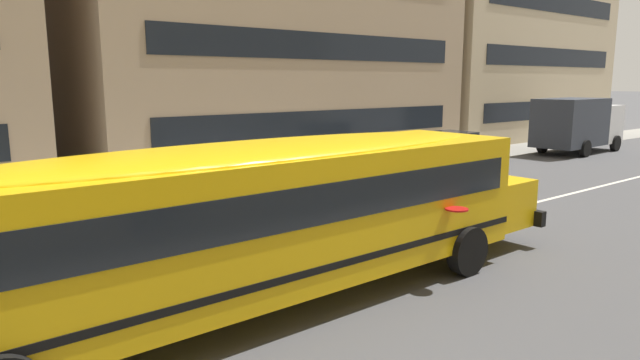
# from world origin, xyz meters

# --- Properties ---
(ground_plane) EXTENTS (400.00, 400.00, 0.00)m
(ground_plane) POSITION_xyz_m (0.00, 0.00, 0.00)
(ground_plane) COLOR #4C4C4F
(sidewalk_far) EXTENTS (120.00, 3.00, 0.01)m
(sidewalk_far) POSITION_xyz_m (0.00, 7.98, 0.01)
(sidewalk_far) COLOR gray
(sidewalk_far) RESTS_ON ground_plane
(lane_centreline) EXTENTS (110.00, 0.16, 0.01)m
(lane_centreline) POSITION_xyz_m (0.00, 0.00, 0.00)
(lane_centreline) COLOR silver
(lane_centreline) RESTS_ON ground_plane
(school_bus) EXTENTS (12.35, 2.92, 2.76)m
(school_bus) POSITION_xyz_m (-1.41, -1.53, 1.64)
(school_bus) COLOR yellow
(school_bus) RESTS_ON ground_plane
(parked_car_silver_end_of_row) EXTENTS (3.93, 1.94, 1.64)m
(parked_car_silver_end_of_row) POSITION_xyz_m (12.01, 5.50, 0.84)
(parked_car_silver_end_of_row) COLOR #B7BABF
(parked_car_silver_end_of_row) RESTS_ON ground_plane
(box_truck) EXTENTS (6.11, 2.62, 2.82)m
(box_truck) POSITION_xyz_m (22.22, 5.29, 1.54)
(box_truck) COLOR silver
(box_truck) RESTS_ON ground_plane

